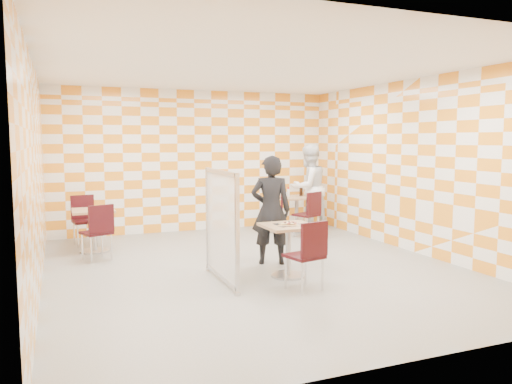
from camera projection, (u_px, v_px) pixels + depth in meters
The scene contains 15 objects.
room_shell at pixel (242, 168), 7.95m from camera, with size 7.00×7.00×7.00m.
main_table at pixel (288, 241), 7.12m from camera, with size 0.70×0.70×0.75m.
second_table at pixel (297, 208), 10.65m from camera, with size 0.70×0.70×0.75m.
empty_table at pixel (94, 223), 8.68m from camera, with size 0.70×0.70×0.75m.
chair_main_front at pixel (309, 250), 6.39m from camera, with size 0.50×0.51×0.92m.
chair_second_front at pixel (310, 211), 9.94m from camera, with size 0.55×0.56×0.92m.
chair_second_side at pixel (277, 207), 10.47m from camera, with size 0.57×0.56×0.92m.
chair_empty_near at pixel (99, 228), 8.01m from camera, with size 0.54×0.55×0.92m.
chair_empty_far at pixel (84, 216), 9.27m from camera, with size 0.48×0.49×0.92m.
partition at pixel (221, 226), 6.79m from camera, with size 0.08×1.38×1.55m.
man_dark at pixel (271, 210), 7.82m from camera, with size 0.62×0.41×1.71m, color black.
man_white at pixel (309, 188), 10.71m from camera, with size 0.90×0.70×1.86m, color white.
pizza_on_foil at pixel (289, 224), 7.07m from camera, with size 0.40×0.40×0.04m.
sport_bottle at pixel (288, 192), 10.64m from camera, with size 0.06×0.06×0.20m.
soda_bottle at pixel (301, 191), 10.73m from camera, with size 0.07×0.07×0.23m.
Camera 1 is at (-2.73, -6.92, 1.96)m, focal length 35.00 mm.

